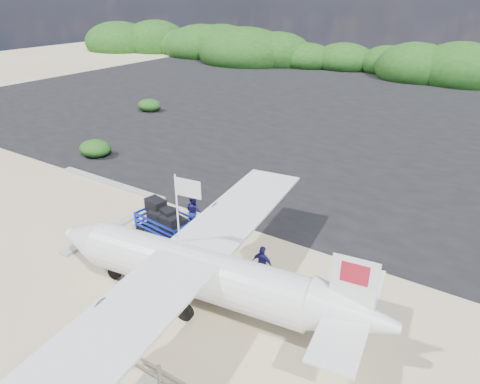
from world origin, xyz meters
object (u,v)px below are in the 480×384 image
object	(u,v)px
baggage_cart	(167,239)
signboard	(226,298)
crew_b	(194,211)
crew_c	(262,264)
aircraft_small	(288,96)
flagpole	(183,294)
crew_a	(204,229)

from	to	relation	value
baggage_cart	signboard	distance (m)	5.57
baggage_cart	crew_b	world-z (taller)	crew_b
crew_b	crew_c	size ratio (longest dim) A/B	1.10
baggage_cart	aircraft_small	world-z (taller)	aircraft_small
crew_b	crew_c	distance (m)	5.72
flagpole	signboard	xyz separation A→B (m)	(1.66, 0.73, 0.00)
crew_a	crew_b	world-z (taller)	crew_b
signboard	crew_a	xyz separation A→B (m)	(-3.17, 2.76, 0.91)
signboard	aircraft_small	bearing A→B (deg)	133.14
crew_c	baggage_cart	bearing A→B (deg)	-1.56
baggage_cart	signboard	size ratio (longest dim) A/B	1.74
flagpole	crew_c	bearing A→B (deg)	47.84
flagpole	crew_c	size ratio (longest dim) A/B	3.13
crew_b	aircraft_small	distance (m)	32.29
signboard	crew_c	distance (m)	2.11
flagpole	crew_a	distance (m)	3.91
baggage_cart	signboard	xyz separation A→B (m)	(5.13, -2.17, 0.00)
flagpole	signboard	size ratio (longest dim) A/B	2.92
flagpole	signboard	bearing A→B (deg)	23.61
crew_c	aircraft_small	size ratio (longest dim) A/B	0.22
crew_a	crew_c	world-z (taller)	crew_a
signboard	flagpole	bearing A→B (deg)	-136.65
baggage_cart	aircraft_small	distance (m)	33.76
signboard	crew_b	distance (m)	6.16
crew_a	aircraft_small	xyz separation A→B (m)	(-11.74, 31.71, -0.91)
flagpole	crew_b	size ratio (longest dim) A/B	2.85
flagpole	crew_a	xyz separation A→B (m)	(-1.51, 3.49, 0.91)
baggage_cart	crew_a	world-z (taller)	crew_a
crew_a	crew_c	distance (m)	3.93
crew_b	aircraft_small	world-z (taller)	crew_b
flagpole	crew_b	xyz separation A→B (m)	(-3.05, 4.58, 0.94)
crew_b	baggage_cart	bearing A→B (deg)	93.57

